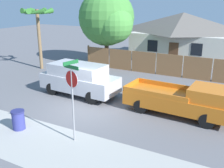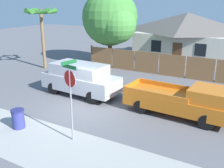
{
  "view_description": "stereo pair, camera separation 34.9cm",
  "coord_description": "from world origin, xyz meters",
  "views": [
    {
      "loc": [
        7.62,
        -10.77,
        5.76
      ],
      "look_at": [
        1.46,
        0.63,
        1.6
      ],
      "focal_mm": 42.0,
      "sensor_mm": 36.0,
      "label": 1
    },
    {
      "loc": [
        7.92,
        -10.6,
        5.76
      ],
      "look_at": [
        1.46,
        0.63,
        1.6
      ],
      "focal_mm": 42.0,
      "sensor_mm": 36.0,
      "label": 2
    }
  ],
  "objects": [
    {
      "name": "ground_plane",
      "position": [
        0.0,
        0.0,
        0.0
      ],
      "size": [
        80.0,
        80.0,
        0.0
      ],
      "primitive_type": "plane",
      "color": "slate"
    },
    {
      "name": "sidewalk_strip",
      "position": [
        0.0,
        -3.6,
        0.0
      ],
      "size": [
        36.0,
        3.2,
        0.01
      ],
      "color": "#A3A39E",
      "rests_on": "ground"
    },
    {
      "name": "wooden_fence",
      "position": [
        0.95,
        9.04,
        0.87
      ],
      "size": [
        13.07,
        0.12,
        1.83
      ],
      "color": "brown",
      "rests_on": "ground"
    },
    {
      "name": "house",
      "position": [
        1.14,
        16.18,
        2.39
      ],
      "size": [
        10.02,
        6.08,
        4.6
      ],
      "color": "beige",
      "rests_on": "ground"
    },
    {
      "name": "oak_tree",
      "position": [
        -4.16,
        10.31,
        4.13
      ],
      "size": [
        5.3,
        5.05,
        6.77
      ],
      "color": "brown",
      "rests_on": "ground"
    },
    {
      "name": "palm_tree",
      "position": [
        -8.53,
        6.05,
        4.41
      ],
      "size": [
        2.55,
        2.75,
        5.15
      ],
      "color": "brown",
      "rests_on": "ground"
    },
    {
      "name": "red_suv",
      "position": [
        -1.66,
        2.07,
        1.07
      ],
      "size": [
        5.07,
        2.22,
        1.99
      ],
      "rotation": [
        0.0,
        0.0,
        -0.05
      ],
      "color": "#B7B7BC",
      "rests_on": "ground"
    },
    {
      "name": "orange_pickup",
      "position": [
        4.84,
        2.06,
        0.85
      ],
      "size": [
        5.58,
        2.21,
        1.73
      ],
      "rotation": [
        0.0,
        0.0,
        -0.05
      ],
      "color": "orange",
      "rests_on": "ground"
    },
    {
      "name": "stop_sign",
      "position": [
        1.44,
        -2.73,
        2.38
      ],
      "size": [
        0.84,
        0.76,
        3.5
      ],
      "rotation": [
        0.0,
        0.0,
        -0.21
      ],
      "color": "gray",
      "rests_on": "ground"
    },
    {
      "name": "trash_bin",
      "position": [
        -1.46,
        -3.11,
        0.47
      ],
      "size": [
        0.61,
        0.61,
        0.92
      ],
      "color": "navy",
      "rests_on": "ground"
    }
  ]
}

